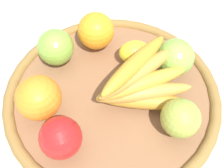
% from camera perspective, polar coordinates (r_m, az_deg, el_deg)
% --- Properties ---
extents(ground_plane, '(2.40, 2.40, 0.00)m').
position_cam_1_polar(ground_plane, '(0.60, 0.00, -2.99)').
color(ground_plane, '#BAB49E').
rests_on(ground_plane, ground).
extents(basket, '(0.43, 0.43, 0.03)m').
position_cam_1_polar(basket, '(0.58, 0.00, -2.11)').
color(basket, brown).
rests_on(basket, ground_plane).
extents(banana_bunch, '(0.18, 0.18, 0.09)m').
position_cam_1_polar(banana_bunch, '(0.53, 5.73, 0.13)').
color(banana_bunch, '#B1852C').
rests_on(banana_bunch, basket).
extents(apple_3, '(0.10, 0.10, 0.08)m').
position_cam_1_polar(apple_3, '(0.59, 12.42, 5.19)').
color(apple_3, '#84B846').
rests_on(apple_3, basket).
extents(apple_2, '(0.10, 0.10, 0.07)m').
position_cam_1_polar(apple_2, '(0.60, -11.11, 7.16)').
color(apple_2, '#7DB23E').
rests_on(apple_2, basket).
extents(lemon_0, '(0.08, 0.08, 0.05)m').
position_cam_1_polar(lemon_0, '(0.60, 4.32, 6.43)').
color(lemon_0, yellow).
rests_on(lemon_0, basket).
extents(apple_0, '(0.10, 0.10, 0.07)m').
position_cam_1_polar(apple_0, '(0.48, -10.16, -10.44)').
color(apple_0, red).
rests_on(apple_0, basket).
extents(orange_1, '(0.09, 0.09, 0.08)m').
position_cam_1_polar(orange_1, '(0.62, -3.21, 10.49)').
color(orange_1, orange).
rests_on(orange_1, basket).
extents(orange_0, '(0.08, 0.08, 0.08)m').
position_cam_1_polar(orange_0, '(0.53, -14.36, -2.66)').
color(orange_0, orange).
rests_on(orange_0, basket).
extents(apple_1, '(0.10, 0.10, 0.07)m').
position_cam_1_polar(apple_1, '(0.51, 13.45, -6.61)').
color(apple_1, '#93A43F').
rests_on(apple_1, basket).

